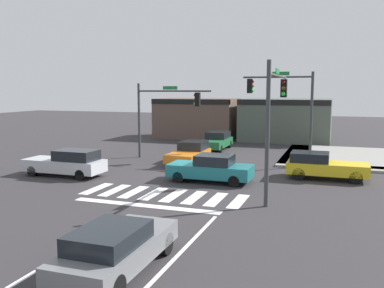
{
  "coord_description": "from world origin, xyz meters",
  "views": [
    {
      "loc": [
        7.67,
        -22.34,
        4.97
      ],
      "look_at": [
        -0.38,
        0.73,
        1.77
      ],
      "focal_mm": 39.1,
      "sensor_mm": 36.0,
      "label": 1
    }
  ],
  "objects": [
    {
      "name": "car_gray",
      "position": [
        2.16,
        -12.79,
        0.72
      ],
      "size": [
        1.77,
        4.48,
        1.38
      ],
      "rotation": [
        0.0,
        0.0,
        1.57
      ],
      "color": "slate",
      "rests_on": "ground_plane"
    },
    {
      "name": "lane_markings",
      "position": [
        1.06,
        -12.74,
        0.0
      ],
      "size": [
        6.8,
        24.25,
        0.01
      ],
      "color": "white",
      "rests_on": "ground_plane"
    },
    {
      "name": "ground_plane",
      "position": [
        0.0,
        0.0,
        0.0
      ],
      "size": [
        120.0,
        120.0,
        0.0
      ],
      "primitive_type": "plane",
      "color": "#302D30"
    },
    {
      "name": "car_green",
      "position": [
        -1.8,
        10.94,
        0.73
      ],
      "size": [
        1.87,
        4.45,
        1.43
      ],
      "rotation": [
        0.0,
        0.0,
        -1.57
      ],
      "color": "#1E6638",
      "rests_on": "ground_plane"
    },
    {
      "name": "car_orange",
      "position": [
        -1.67,
        3.98,
        0.7
      ],
      "size": [
        1.92,
        4.2,
        1.42
      ],
      "rotation": [
        0.0,
        0.0,
        -1.57
      ],
      "color": "orange",
      "rests_on": "ground_plane"
    },
    {
      "name": "bike_detector_marking",
      "position": [
        1.53,
        -9.2,
        0.0
      ],
      "size": [
        0.9,
        0.9,
        0.01
      ],
      "color": "yellow",
      "rests_on": "ground_plane"
    },
    {
      "name": "storefront_row",
      "position": [
        -0.81,
        19.09,
        2.04
      ],
      "size": [
        17.13,
        6.99,
        4.05
      ],
      "color": "brown",
      "rests_on": "ground_plane"
    },
    {
      "name": "traffic_signal_southeast",
      "position": [
        4.93,
        -2.75,
        4.23
      ],
      "size": [
        0.32,
        5.82,
        6.18
      ],
      "rotation": [
        0.0,
        0.0,
        1.57
      ],
      "color": "#383A3D",
      "rests_on": "ground_plane"
    },
    {
      "name": "crosswalk_near",
      "position": [
        0.0,
        -4.5,
        0.0
      ],
      "size": [
        7.84,
        2.48,
        0.01
      ],
      "color": "silver",
      "rests_on": "ground_plane"
    },
    {
      "name": "car_yellow",
      "position": [
        7.03,
        1.72,
        0.75
      ],
      "size": [
        4.34,
        1.88,
        1.46
      ],
      "color": "gold",
      "rests_on": "ground_plane"
    },
    {
      "name": "car_silver",
      "position": [
        -6.93,
        -2.33,
        0.76
      ],
      "size": [
        4.74,
        1.75,
        1.54
      ],
      "rotation": [
        0.0,
        0.0,
        3.14
      ],
      "color": "#B7BABF",
      "rests_on": "ground_plane"
    },
    {
      "name": "car_teal",
      "position": [
        1.33,
        -1.04,
        0.73
      ],
      "size": [
        4.5,
        1.85,
        1.47
      ],
      "rotation": [
        0.0,
        0.0,
        3.14
      ],
      "color": "#196B70",
      "rests_on": "ground_plane"
    },
    {
      "name": "traffic_signal_northeast",
      "position": [
        4.41,
        5.36,
        4.23
      ],
      "size": [
        4.54,
        0.32,
        6.1
      ],
      "rotation": [
        0.0,
        0.0,
        3.14
      ],
      "color": "#383A3D",
      "rests_on": "ground_plane"
    },
    {
      "name": "traffic_signal_northwest",
      "position": [
        -3.92,
        5.12,
        3.7
      ],
      "size": [
        5.56,
        0.32,
        5.4
      ],
      "color": "#383A3D",
      "rests_on": "ground_plane"
    },
    {
      "name": "curb_corner_northeast",
      "position": [
        8.49,
        9.42,
        0.07
      ],
      "size": [
        10.0,
        10.6,
        0.15
      ],
      "color": "gray",
      "rests_on": "ground_plane"
    }
  ]
}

